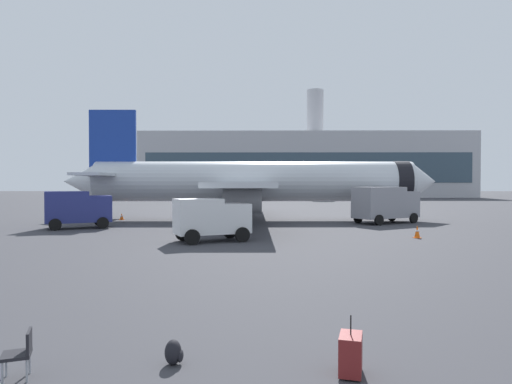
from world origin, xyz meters
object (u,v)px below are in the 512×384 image
object	(u,v)px
service_truck	(78,208)
safety_cone_outer	(377,215)
safety_cone_near	(417,232)
fuel_truck	(385,203)
gate_chair	(21,351)
rolling_suitcase	(351,354)
airplane_at_gate	(252,182)
safety_cone_far	(122,217)
traveller_backpack	(174,353)
cargo_van	(211,218)
safety_cone_mid	(105,214)

from	to	relation	value
service_truck	safety_cone_outer	distance (m)	27.74
safety_cone_near	service_truck	bearing A→B (deg)	166.32
fuel_truck	gate_chair	size ratio (longest dim) A/B	7.43
gate_chair	fuel_truck	bearing A→B (deg)	64.02
fuel_truck	rolling_suitcase	xyz separation A→B (m)	(-9.38, -31.27, -1.38)
airplane_at_gate	safety_cone_far	size ratio (longest dim) A/B	55.80
safety_cone_outer	rolling_suitcase	distance (m)	37.76
safety_cone_outer	gate_chair	bearing A→B (deg)	-113.55
safety_cone_near	safety_cone_far	distance (m)	27.40
fuel_truck	safety_cone_far	size ratio (longest dim) A/B	9.99
rolling_suitcase	service_truck	bearing A→B (deg)	120.92
safety_cone_near	safety_cone_far	bearing A→B (deg)	148.85
fuel_truck	safety_cone_near	distance (m)	10.79
safety_cone_near	traveller_backpack	world-z (taller)	safety_cone_near
fuel_truck	gate_chair	distance (m)	35.04
safety_cone_far	gate_chair	distance (m)	36.13
cargo_van	safety_cone_outer	xyz separation A→B (m)	(14.61, 17.67, -1.13)
safety_cone_far	rolling_suitcase	size ratio (longest dim) A/B	0.58
safety_cone_outer	cargo_van	bearing A→B (deg)	-129.59
safety_cone_near	safety_cone_mid	bearing A→B (deg)	147.63
safety_cone_near	gate_chair	size ratio (longest dim) A/B	0.97
safety_cone_far	traveller_backpack	world-z (taller)	safety_cone_far
airplane_at_gate	gate_chair	xyz separation A→B (m)	(-3.52, -34.83, -3.16)
safety_cone_mid	safety_cone_outer	distance (m)	27.37
service_truck	rolling_suitcase	size ratio (longest dim) A/B	4.80
fuel_truck	traveller_backpack	xyz separation A→B (m)	(-12.71, -30.82, -1.54)
rolling_suitcase	safety_cone_mid	bearing A→B (deg)	115.16
rolling_suitcase	gate_chair	bearing A→B (deg)	-177.96
safety_cone_mid	gate_chair	distance (m)	38.89
rolling_suitcase	traveller_backpack	bearing A→B (deg)	172.39
safety_cone_outer	traveller_backpack	xyz separation A→B (m)	(-13.34, -35.96, -0.09)
fuel_truck	safety_cone_mid	size ratio (longest dim) A/B	8.20
cargo_van	rolling_suitcase	distance (m)	19.33
airplane_at_gate	safety_cone_far	bearing A→B (deg)	179.30
fuel_truck	safety_cone_mid	bearing A→B (deg)	167.97
rolling_suitcase	traveller_backpack	size ratio (longest dim) A/B	2.29
safety_cone_far	traveller_backpack	size ratio (longest dim) A/B	1.33
cargo_van	safety_cone_mid	distance (m)	22.27
airplane_at_gate	rolling_suitcase	bearing A→B (deg)	-85.97
safety_cone_far	rolling_suitcase	distance (m)	37.87
airplane_at_gate	safety_cone_outer	distance (m)	13.00
service_truck	safety_cone_outer	xyz separation A→B (m)	(25.89, 9.89, -1.29)
safety_cone_mid	safety_cone_outer	bearing A→B (deg)	-1.17
cargo_van	gate_chair	size ratio (longest dim) A/B	5.62
safety_cone_mid	cargo_van	bearing A→B (deg)	-55.01
airplane_at_gate	fuel_truck	world-z (taller)	airplane_at_gate
cargo_van	safety_cone_far	xyz separation A→B (m)	(-10.39, 16.03, -1.14)
gate_chair	safety_cone_mid	bearing A→B (deg)	107.06
airplane_at_gate	safety_cone_outer	size ratio (longest dim) A/B	54.53
fuel_truck	traveller_backpack	distance (m)	33.38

